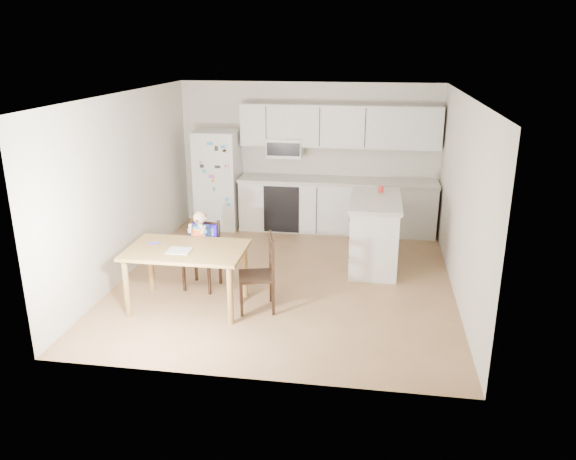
# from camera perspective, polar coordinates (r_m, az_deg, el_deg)

# --- Properties ---
(room) EXTENTS (4.52, 5.01, 2.51)m
(room) POSITION_cam_1_polar(r_m,az_deg,el_deg) (7.92, 0.40, 4.80)
(room) COLOR olive
(room) RESTS_ON ground
(refrigerator) EXTENTS (0.72, 0.70, 1.70)m
(refrigerator) POSITION_cam_1_polar(r_m,az_deg,el_deg) (9.92, -7.09, 5.12)
(refrigerator) COLOR silver
(refrigerator) RESTS_ON ground
(kitchen_run) EXTENTS (3.37, 0.62, 2.15)m
(kitchen_run) POSITION_cam_1_polar(r_m,az_deg,el_deg) (9.65, 4.90, 4.98)
(kitchen_run) COLOR silver
(kitchen_run) RESTS_ON ground
(kitchen_island) EXTENTS (0.72, 1.38, 1.02)m
(kitchen_island) POSITION_cam_1_polar(r_m,az_deg,el_deg) (8.23, 8.73, -0.22)
(kitchen_island) COLOR silver
(kitchen_island) RESTS_ON ground
(red_cup) EXTENTS (0.07, 0.07, 0.09)m
(red_cup) POSITION_cam_1_polar(r_m,az_deg,el_deg) (8.44, 9.43, 4.13)
(red_cup) COLOR red
(red_cup) RESTS_ON kitchen_island
(dining_table) EXTENTS (1.43, 0.92, 0.76)m
(dining_table) POSITION_cam_1_polar(r_m,az_deg,el_deg) (6.93, -10.26, -2.65)
(dining_table) COLOR olive
(dining_table) RESTS_ON ground
(napkin) EXTENTS (0.27, 0.24, 0.01)m
(napkin) POSITION_cam_1_polar(r_m,az_deg,el_deg) (6.81, -10.99, -2.07)
(napkin) COLOR #B8B8BD
(napkin) RESTS_ON dining_table
(toddler_spoon) EXTENTS (0.12, 0.06, 0.02)m
(toddler_spoon) POSITION_cam_1_polar(r_m,az_deg,el_deg) (7.13, -13.54, -1.29)
(toddler_spoon) COLOR #2B18D3
(toddler_spoon) RESTS_ON dining_table
(chair_booster) EXTENTS (0.45, 0.45, 1.06)m
(chair_booster) POSITION_cam_1_polar(r_m,az_deg,el_deg) (7.48, -8.71, -1.13)
(chair_booster) COLOR black
(chair_booster) RESTS_ON ground
(chair_side) EXTENTS (0.51, 0.51, 0.95)m
(chair_side) POSITION_cam_1_polar(r_m,az_deg,el_deg) (6.80, -2.45, -3.89)
(chair_side) COLOR black
(chair_side) RESTS_ON ground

